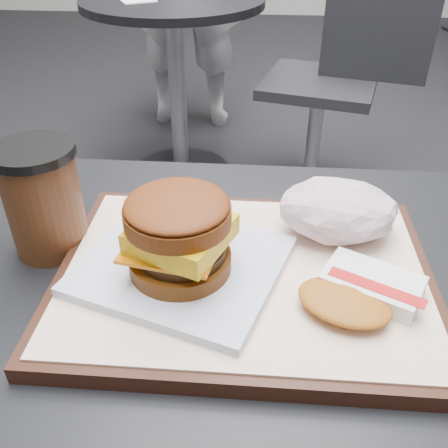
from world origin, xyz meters
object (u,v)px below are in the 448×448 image
at_px(hash_brown, 360,292).
at_px(neighbor_table, 175,51).
at_px(breakfast_sandwich, 180,242).
at_px(crumpled_wrapper, 339,210).
at_px(customer_table, 246,423).
at_px(neighbor_chair, 339,71).
at_px(coffee_cup, 43,199).
at_px(serving_tray, 244,277).

relative_size(hash_brown, neighbor_table, 0.18).
height_order(breakfast_sandwich, crumpled_wrapper, breakfast_sandwich).
bearing_deg(hash_brown, crumpled_wrapper, 95.02).
bearing_deg(customer_table, neighbor_chair, 79.48).
height_order(crumpled_wrapper, neighbor_chair, neighbor_chair).
height_order(hash_brown, crumpled_wrapper, crumpled_wrapper).
relative_size(customer_table, coffee_cup, 6.40).
bearing_deg(crumpled_wrapper, neighbor_chair, 82.17).
xyz_separation_m(hash_brown, neighbor_table, (-0.45, 1.65, -0.25)).
bearing_deg(hash_brown, serving_tray, 161.37).
relative_size(customer_table, neighbor_table, 1.07).
bearing_deg(serving_tray, breakfast_sandwich, -169.55).
xyz_separation_m(coffee_cup, neighbor_table, (-0.12, 1.56, -0.28)).
relative_size(customer_table, breakfast_sandwich, 3.42).
relative_size(hash_brown, crumpled_wrapper, 1.05).
xyz_separation_m(serving_tray, breakfast_sandwich, (-0.06, -0.01, 0.05)).
distance_m(serving_tray, breakfast_sandwich, 0.08).
xyz_separation_m(crumpled_wrapper, coffee_cup, (-0.32, -0.03, 0.02)).
xyz_separation_m(crumpled_wrapper, neighbor_chair, (0.20, 1.47, -0.31)).
bearing_deg(crumpled_wrapper, coffee_cup, -175.35).
relative_size(customer_table, serving_tray, 2.11).
bearing_deg(crumpled_wrapper, hash_brown, -84.98).
relative_size(hash_brown, neighbor_chair, 0.15).
bearing_deg(customer_table, coffee_cup, 159.38).
relative_size(serving_tray, neighbor_chair, 0.43).
distance_m(customer_table, crumpled_wrapper, 0.27).
relative_size(serving_tray, neighbor_table, 0.51).
xyz_separation_m(serving_tray, neighbor_chair, (0.30, 1.54, -0.27)).
bearing_deg(coffee_cup, serving_tray, -12.34).
bearing_deg(hash_brown, breakfast_sandwich, 171.65).
xyz_separation_m(serving_tray, coffee_cup, (-0.22, 0.05, 0.05)).
bearing_deg(breakfast_sandwich, neighbor_chair, 76.83).
xyz_separation_m(breakfast_sandwich, neighbor_chair, (0.36, 1.55, -0.32)).
distance_m(customer_table, breakfast_sandwich, 0.26).
xyz_separation_m(hash_brown, crumpled_wrapper, (-0.01, 0.11, 0.02)).
distance_m(customer_table, neighbor_chair, 1.61).
distance_m(crumpled_wrapper, neighbor_chair, 1.51).
height_order(serving_tray, coffee_cup, coffee_cup).
xyz_separation_m(customer_table, neighbor_table, (-0.35, 1.65, -0.03)).
height_order(breakfast_sandwich, neighbor_table, breakfast_sandwich).
distance_m(crumpled_wrapper, neighbor_table, 1.62).
bearing_deg(crumpled_wrapper, neighbor_table, 106.00).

